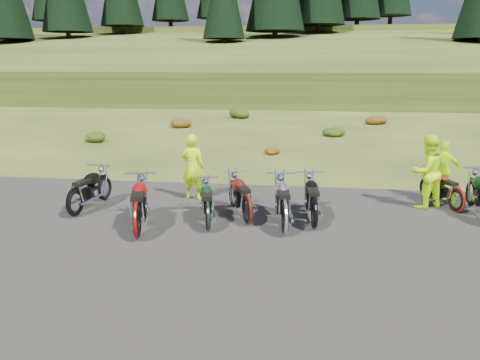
# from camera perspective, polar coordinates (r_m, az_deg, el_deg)

# --- Properties ---
(ground) EXTENTS (300.00, 300.00, 0.00)m
(ground) POSITION_cam_1_polar(r_m,az_deg,el_deg) (10.78, 2.55, -6.23)
(ground) COLOR #303D14
(ground) RESTS_ON ground
(gravel_pad) EXTENTS (20.00, 12.00, 0.04)m
(gravel_pad) POSITION_cam_1_polar(r_m,az_deg,el_deg) (8.94, 1.43, -10.68)
(gravel_pad) COLOR black
(gravel_pad) RESTS_ON ground
(hill_slope) EXTENTS (300.00, 45.97, 9.37)m
(hill_slope) POSITION_cam_1_polar(r_m,az_deg,el_deg) (60.19, 6.71, 10.52)
(hill_slope) COLOR #2A3812
(hill_slope) RESTS_ON ground
(hill_plateau) EXTENTS (300.00, 90.00, 9.17)m
(hill_plateau) POSITION_cam_1_polar(r_m,az_deg,el_deg) (120.13, 7.17, 12.29)
(hill_plateau) COLOR #2A3812
(hill_plateau) RESTS_ON ground
(shrub_1) EXTENTS (1.03, 1.03, 0.61)m
(shrub_1) POSITION_cam_1_polar(r_m,az_deg,el_deg) (23.81, -17.40, 5.21)
(shrub_1) COLOR #1C350D
(shrub_1) RESTS_ON ground
(shrub_2) EXTENTS (1.30, 1.30, 0.77)m
(shrub_2) POSITION_cam_1_polar(r_m,az_deg,el_deg) (27.78, -7.36, 7.10)
(shrub_2) COLOR #5A240B
(shrub_2) RESTS_ON ground
(shrub_3) EXTENTS (1.56, 1.56, 0.92)m
(shrub_3) POSITION_cam_1_polar(r_m,az_deg,el_deg) (32.40, 0.05, 8.35)
(shrub_3) COLOR #1C350D
(shrub_3) RESTS_ON ground
(shrub_4) EXTENTS (0.77, 0.77, 0.45)m
(shrub_4) POSITION_cam_1_polar(r_m,az_deg,el_deg) (19.63, 3.70, 3.80)
(shrub_4) COLOR #5A240B
(shrub_4) RESTS_ON ground
(shrub_5) EXTENTS (1.03, 1.03, 0.61)m
(shrub_5) POSITION_cam_1_polar(r_m,az_deg,el_deg) (24.87, 11.25, 5.94)
(shrub_5) COLOR #1C350D
(shrub_5) RESTS_ON ground
(shrub_6) EXTENTS (1.30, 1.30, 0.77)m
(shrub_6) POSITION_cam_1_polar(r_m,az_deg,el_deg) (30.40, 16.14, 7.27)
(shrub_6) COLOR #5A240B
(shrub_6) RESTS_ON ground
(motorcycle_0) EXTENTS (0.94, 2.15, 1.09)m
(motorcycle_0) POSITION_cam_1_polar(r_m,az_deg,el_deg) (12.40, -19.30, -4.28)
(motorcycle_0) COLOR black
(motorcycle_0) RESTS_ON ground
(motorcycle_1) EXTENTS (1.30, 2.42, 1.21)m
(motorcycle_1) POSITION_cam_1_polar(r_m,az_deg,el_deg) (10.51, -12.34, -7.10)
(motorcycle_1) COLOR maroon
(motorcycle_1) RESTS_ON ground
(motorcycle_2) EXTENTS (1.10, 2.05, 1.02)m
(motorcycle_2) POSITION_cam_1_polar(r_m,az_deg,el_deg) (10.75, -3.89, -6.31)
(motorcycle_2) COLOR black
(motorcycle_2) RESTS_ON ground
(motorcycle_3) EXTENTS (1.01, 2.28, 1.15)m
(motorcycle_3) POSITION_cam_1_polar(r_m,az_deg,el_deg) (10.56, 5.44, -6.73)
(motorcycle_3) COLOR #BAB9BF
(motorcycle_3) RESTS_ON ground
(motorcycle_4) EXTENTS (1.41, 2.17, 1.08)m
(motorcycle_4) POSITION_cam_1_polar(r_m,az_deg,el_deg) (11.14, 0.87, -5.53)
(motorcycle_4) COLOR #57110E
(motorcycle_4) RESTS_ON ground
(motorcycle_5) EXTENTS (0.88, 2.16, 1.11)m
(motorcycle_5) POSITION_cam_1_polar(r_m,az_deg,el_deg) (10.99, 8.97, -6.00)
(motorcycle_5) COLOR black
(motorcycle_5) RESTS_ON ground
(motorcycle_6) EXTENTS (1.25, 1.96, 0.98)m
(motorcycle_6) POSITION_cam_1_polar(r_m,az_deg,el_deg) (13.24, 24.71, -3.64)
(motorcycle_6) COLOR maroon
(motorcycle_6) RESTS_ON ground
(person_middle) EXTENTS (0.74, 0.55, 1.83)m
(person_middle) POSITION_cam_1_polar(r_m,az_deg,el_deg) (12.99, -5.77, 1.47)
(person_middle) COLOR #B0DF0B
(person_middle) RESTS_ON ground
(person_right_a) EXTENTS (1.16, 1.07, 1.93)m
(person_right_a) POSITION_cam_1_polar(r_m,az_deg,el_deg) (13.08, 21.78, 0.82)
(person_right_a) COLOR #B0DF0B
(person_right_a) RESTS_ON ground
(person_right_b) EXTENTS (1.03, 0.59, 1.65)m
(person_right_b) POSITION_cam_1_polar(r_m,az_deg,el_deg) (14.10, 23.48, 0.99)
(person_right_b) COLOR #B0DF0B
(person_right_b) RESTS_ON ground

